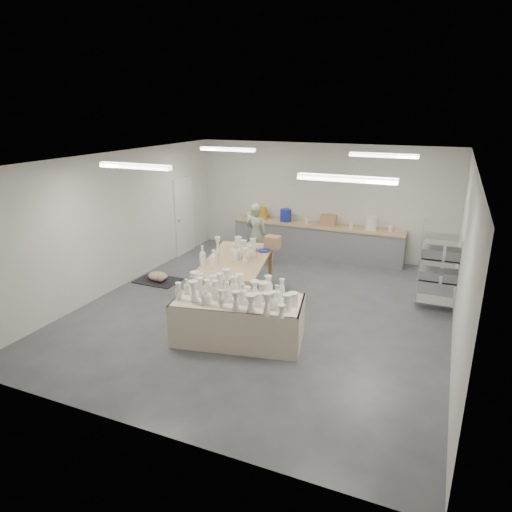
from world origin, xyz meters
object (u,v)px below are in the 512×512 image
at_px(drying_table, 238,317).
at_px(red_stool, 260,250).
at_px(potter, 256,234).
at_px(work_table, 239,258).

xyz_separation_m(drying_table, red_stool, (-1.31, 4.15, -0.16)).
distance_m(potter, red_stool, 0.58).
height_order(work_table, red_stool, work_table).
bearing_deg(drying_table, work_table, 103.22).
bearing_deg(potter, red_stool, -84.03).
relative_size(work_table, red_stool, 6.06).
relative_size(drying_table, potter, 1.48).
bearing_deg(red_stool, drying_table, -72.44).
relative_size(work_table, potter, 1.64).
distance_m(drying_table, potter, 4.12).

